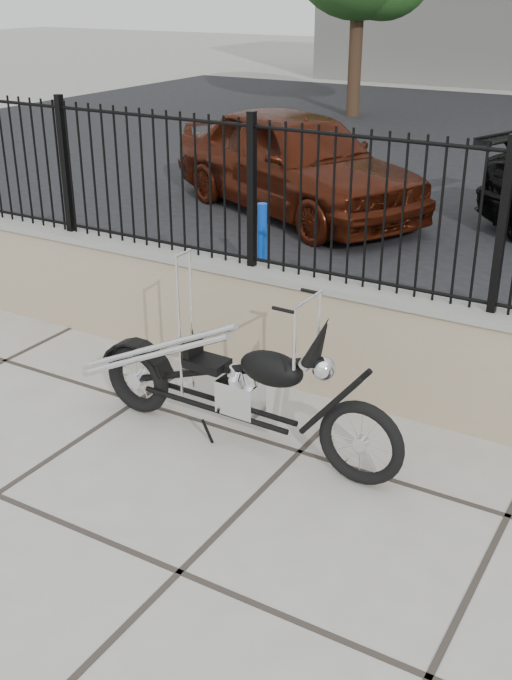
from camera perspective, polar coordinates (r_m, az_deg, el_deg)
name	(u,v)px	position (r m, az deg, el deg)	size (l,w,h in m)	color
ground_plane	(180,572)	(4.81, -5.50, -16.26)	(90.00, 90.00, 0.00)	#99968E
retaining_wall	(359,343)	(6.41, 7.41, -0.21)	(14.00, 0.36, 0.96)	gray
iron_fence	(367,211)	(6.05, 7.96, 9.14)	(14.00, 0.08, 1.20)	black
chopper_motorcycle	(234,355)	(5.61, -1.56, -1.09)	(2.38, 0.42, 1.43)	black
car_red	(296,161)	(11.78, 2.86, 12.68)	(1.78, 4.42, 1.51)	#411509
bollard_a	(262,243)	(8.95, 0.45, 6.96)	(0.11, 0.11, 0.90)	blue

